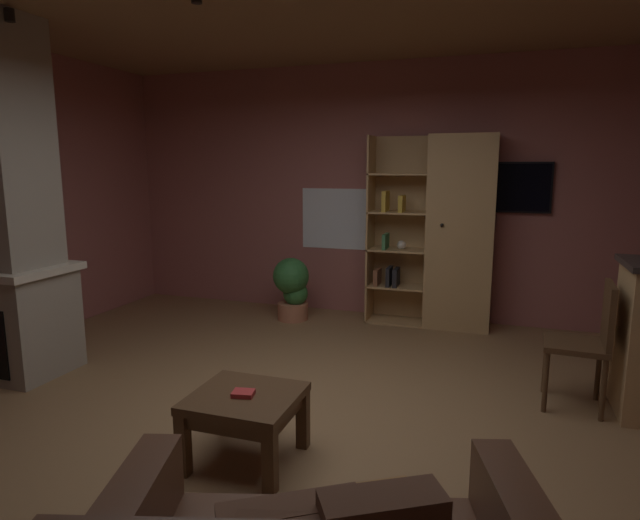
{
  "coord_description": "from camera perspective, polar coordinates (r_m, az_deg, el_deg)",
  "views": [
    {
      "loc": [
        1.19,
        -3.14,
        1.7
      ],
      "look_at": [
        0.0,
        0.4,
        1.05
      ],
      "focal_mm": 29.93,
      "sensor_mm": 36.0,
      "label": 1
    }
  ],
  "objects": [
    {
      "name": "floor",
      "position": [
        3.77,
        -2.03,
        -17.11
      ],
      "size": [
        6.39,
        5.66,
        0.02
      ],
      "primitive_type": "cube",
      "color": "olive",
      "rests_on": "ground"
    },
    {
      "name": "wall_back",
      "position": [
        6.13,
        7.42,
        7.21
      ],
      "size": [
        6.51,
        0.06,
        2.84
      ],
      "primitive_type": "cube",
      "color": "#9E5B56",
      "rests_on": "ground"
    },
    {
      "name": "window_pane_back",
      "position": [
        6.27,
        1.49,
        4.43
      ],
      "size": [
        0.78,
        0.01,
        0.71
      ],
      "primitive_type": "cube",
      "color": "white"
    },
    {
      "name": "bookshelf_cabinet",
      "position": [
        5.79,
        13.84,
        2.71
      ],
      "size": [
        1.31,
        0.41,
        2.03
      ],
      "color": "tan",
      "rests_on": "ground"
    },
    {
      "name": "coffee_table",
      "position": [
        3.23,
        -7.99,
        -15.42
      ],
      "size": [
        0.61,
        0.58,
        0.41
      ],
      "color": "#4C331E",
      "rests_on": "ground"
    },
    {
      "name": "table_book_0",
      "position": [
        3.17,
        -8.21,
        -13.94
      ],
      "size": [
        0.14,
        0.12,
        0.03
      ],
      "primitive_type": "cube",
      "rotation": [
        0.0,
        0.0,
        0.19
      ],
      "color": "#B22D2D",
      "rests_on": "coffee_table"
    },
    {
      "name": "dining_chair",
      "position": [
        4.22,
        26.81,
        -7.33
      ],
      "size": [
        0.45,
        0.45,
        0.92
      ],
      "color": "#4C331E",
      "rests_on": "ground"
    },
    {
      "name": "potted_floor_plant",
      "position": [
        5.97,
        -2.99,
        -2.85
      ],
      "size": [
        0.4,
        0.4,
        0.71
      ],
      "color": "#B77051",
      "rests_on": "ground"
    },
    {
      "name": "wall_mounted_tv",
      "position": [
        5.94,
        19.11,
        7.36
      ],
      "size": [
        0.93,
        0.06,
        0.53
      ],
      "color": "black"
    },
    {
      "name": "track_light_spot_0",
      "position": [
        4.74,
        -30.27,
        21.68
      ],
      "size": [
        0.07,
        0.07,
        0.09
      ],
      "primitive_type": "cylinder",
      "color": "black"
    }
  ]
}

